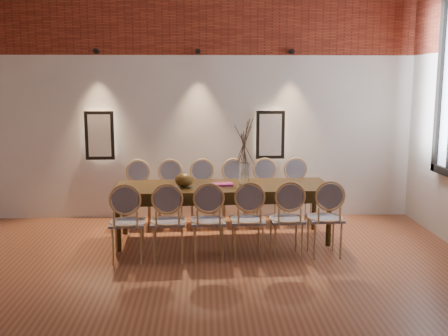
{
  "coord_description": "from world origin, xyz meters",
  "views": [
    {
      "loc": [
        0.28,
        -4.54,
        2.13
      ],
      "look_at": [
        0.53,
        1.87,
        1.05
      ],
      "focal_mm": 42.0,
      "sensor_mm": 36.0,
      "label": 1
    }
  ],
  "objects_px": {
    "chair_near_c": "(208,221)",
    "chair_near_e": "(286,219)",
    "chair_far_d": "(235,194)",
    "chair_near_a": "(128,222)",
    "chair_near_b": "(168,222)",
    "chair_near_d": "(247,220)",
    "chair_far_b": "(170,195)",
    "vase": "(244,174)",
    "chair_far_f": "(298,193)",
    "dining_table": "(223,213)",
    "bowl": "(184,180)",
    "chair_far_e": "(267,193)",
    "chair_near_f": "(325,218)",
    "chair_far_c": "(203,194)",
    "book": "(223,184)",
    "chair_far_a": "(138,195)"
  },
  "relations": [
    {
      "from": "chair_near_c",
      "to": "chair_near_e",
      "type": "xyz_separation_m",
      "value": [
        0.95,
        0.04,
        0.0
      ]
    },
    {
      "from": "chair_far_d",
      "to": "chair_near_a",
      "type": "bearing_deg",
      "value": 46.01
    },
    {
      "from": "chair_near_b",
      "to": "chair_far_d",
      "type": "height_order",
      "value": "same"
    },
    {
      "from": "chair_near_d",
      "to": "chair_near_e",
      "type": "height_order",
      "value": "same"
    },
    {
      "from": "chair_far_b",
      "to": "vase",
      "type": "xyz_separation_m",
      "value": [
        1.03,
        -0.69,
        0.43
      ]
    },
    {
      "from": "chair_near_d",
      "to": "chair_far_f",
      "type": "height_order",
      "value": "same"
    },
    {
      "from": "vase",
      "to": "chair_near_e",
      "type": "bearing_deg",
      "value": -57.45
    },
    {
      "from": "chair_near_a",
      "to": "vase",
      "type": "height_order",
      "value": "vase"
    },
    {
      "from": "dining_table",
      "to": "bowl",
      "type": "height_order",
      "value": "bowl"
    },
    {
      "from": "chair_near_c",
      "to": "chair_far_e",
      "type": "bearing_deg",
      "value": 57.23
    },
    {
      "from": "chair_near_e",
      "to": "chair_far_b",
      "type": "height_order",
      "value": "same"
    },
    {
      "from": "chair_near_c",
      "to": "chair_far_f",
      "type": "height_order",
      "value": "same"
    },
    {
      "from": "chair_near_f",
      "to": "chair_far_c",
      "type": "relative_size",
      "value": 1.0
    },
    {
      "from": "chair_far_b",
      "to": "chair_far_f",
      "type": "distance_m",
      "value": 1.9
    },
    {
      "from": "chair_near_a",
      "to": "chair_near_d",
      "type": "distance_m",
      "value": 1.43
    },
    {
      "from": "book",
      "to": "chair_near_e",
      "type": "bearing_deg",
      "value": -42.82
    },
    {
      "from": "chair_near_a",
      "to": "chair_near_b",
      "type": "relative_size",
      "value": 1.0
    },
    {
      "from": "chair_far_b",
      "to": "chair_far_d",
      "type": "bearing_deg",
      "value": -180.0
    },
    {
      "from": "chair_near_e",
      "to": "bowl",
      "type": "bearing_deg",
      "value": 150.67
    },
    {
      "from": "dining_table",
      "to": "chair_near_f",
      "type": "height_order",
      "value": "chair_near_f"
    },
    {
      "from": "dining_table",
      "to": "chair_far_b",
      "type": "xyz_separation_m",
      "value": [
        -0.74,
        0.71,
        0.09
      ]
    },
    {
      "from": "chair_near_f",
      "to": "book",
      "type": "distance_m",
      "value": 1.42
    },
    {
      "from": "chair_far_c",
      "to": "chair_far_e",
      "type": "height_order",
      "value": "same"
    },
    {
      "from": "chair_far_a",
      "to": "chair_far_f",
      "type": "xyz_separation_m",
      "value": [
        2.37,
        0.1,
        0.0
      ]
    },
    {
      "from": "chair_near_e",
      "to": "book",
      "type": "height_order",
      "value": "chair_near_e"
    },
    {
      "from": "chair_far_e",
      "to": "vase",
      "type": "bearing_deg",
      "value": 59.94
    },
    {
      "from": "chair_near_a",
      "to": "chair_far_e",
      "type": "xyz_separation_m",
      "value": [
        1.83,
        1.56,
        0.0
      ]
    },
    {
      "from": "dining_table",
      "to": "chair_near_d",
      "type": "xyz_separation_m",
      "value": [
        0.27,
        -0.73,
        0.09
      ]
    },
    {
      "from": "chair_near_e",
      "to": "book",
      "type": "xyz_separation_m",
      "value": [
        -0.74,
        0.69,
        0.3
      ]
    },
    {
      "from": "dining_table",
      "to": "chair_near_e",
      "type": "xyz_separation_m",
      "value": [
        0.74,
        -0.71,
        0.09
      ]
    },
    {
      "from": "chair_near_f",
      "to": "chair_far_b",
      "type": "height_order",
      "value": "same"
    },
    {
      "from": "chair_near_d",
      "to": "chair_far_c",
      "type": "distance_m",
      "value": 1.55
    },
    {
      "from": "dining_table",
      "to": "chair_near_c",
      "type": "distance_m",
      "value": 0.78
    },
    {
      "from": "dining_table",
      "to": "chair_far_f",
      "type": "distance_m",
      "value": 1.4
    },
    {
      "from": "chair_near_e",
      "to": "chair_far_d",
      "type": "xyz_separation_m",
      "value": [
        -0.54,
        1.45,
        0.0
      ]
    },
    {
      "from": "chair_far_e",
      "to": "chair_far_b",
      "type": "bearing_deg",
      "value": 0.0
    },
    {
      "from": "chair_near_b",
      "to": "chair_near_c",
      "type": "relative_size",
      "value": 1.0
    },
    {
      "from": "bowl",
      "to": "book",
      "type": "height_order",
      "value": "bowl"
    },
    {
      "from": "chair_near_f",
      "to": "chair_far_d",
      "type": "height_order",
      "value": "same"
    },
    {
      "from": "chair_near_d",
      "to": "vase",
      "type": "height_order",
      "value": "vase"
    },
    {
      "from": "chair_near_b",
      "to": "chair_far_c",
      "type": "distance_m",
      "value": 1.55
    },
    {
      "from": "chair_near_d",
      "to": "chair_near_e",
      "type": "bearing_deg",
      "value": 0.0
    },
    {
      "from": "chair_near_d",
      "to": "chair_near_e",
      "type": "xyz_separation_m",
      "value": [
        0.47,
        0.02,
        0.0
      ]
    },
    {
      "from": "chair_far_c",
      "to": "vase",
      "type": "bearing_deg",
      "value": 125.32
    },
    {
      "from": "dining_table",
      "to": "bowl",
      "type": "bearing_deg",
      "value": -174.42
    },
    {
      "from": "book",
      "to": "chair_far_e",
      "type": "bearing_deg",
      "value": 49.08
    },
    {
      "from": "chair_near_a",
      "to": "chair_far_c",
      "type": "xyz_separation_m",
      "value": [
        0.89,
        1.52,
        0.0
      ]
    },
    {
      "from": "chair_far_d",
      "to": "bowl",
      "type": "bearing_deg",
      "value": 46.43
    },
    {
      "from": "chair_near_e",
      "to": "chair_far_d",
      "type": "bearing_deg",
      "value": 107.84
    },
    {
      "from": "chair_near_d",
      "to": "bowl",
      "type": "xyz_separation_m",
      "value": [
        -0.78,
        0.65,
        0.37
      ]
    }
  ]
}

